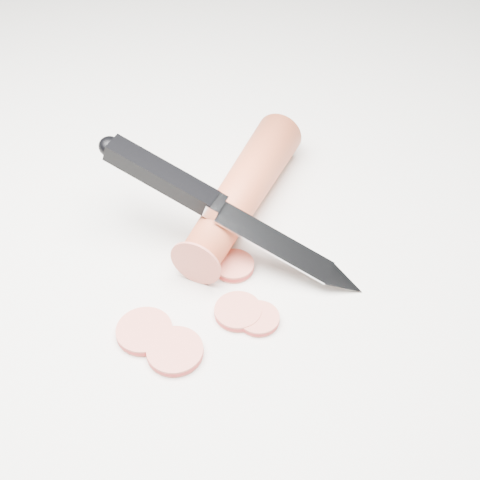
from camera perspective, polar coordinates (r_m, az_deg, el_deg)
name	(u,v)px	position (r m, az deg, el deg)	size (l,w,h in m)	color
ground	(186,263)	(0.53, -4.66, -2.00)	(2.40, 2.40, 0.00)	silver
carrot	(242,192)	(0.56, 0.19, 4.15)	(0.04, 0.04, 0.18)	#CE4B27
carrot_slice_0	(259,319)	(0.49, 1.60, -6.72)	(0.03, 0.03, 0.01)	#D1604C
carrot_slice_1	(144,331)	(0.48, -8.16, -7.72)	(0.04, 0.04, 0.01)	#D1604C
carrot_slice_2	(234,266)	(0.52, -0.53, -2.22)	(0.03, 0.03, 0.01)	#D1604C
carrot_slice_3	(175,351)	(0.47, -5.57, -9.43)	(0.04, 0.04, 0.01)	#D1604C
carrot_slice_4	(238,312)	(0.49, -0.17, -6.12)	(0.03, 0.03, 0.01)	#D1604C
kitchen_knife	(230,212)	(0.51, -0.82, 2.42)	(0.18, 0.17, 0.08)	#B8BBBF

